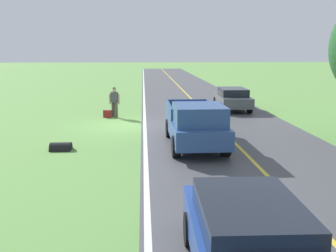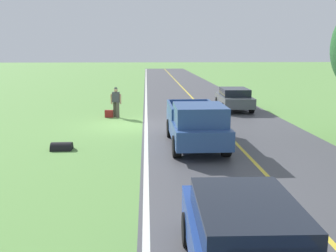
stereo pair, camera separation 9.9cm
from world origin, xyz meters
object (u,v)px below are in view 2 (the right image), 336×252
Objects in this scene: hitchhiker_walking at (116,100)px; sedan_ahead_same_lane at (248,242)px; suitcase_carried at (109,114)px; sedan_near_oncoming at (234,98)px; pickup_truck_passing at (196,123)px.

sedan_ahead_same_lane is at bearing 101.69° from hitchhiker_walking.
hitchhiker_walking reaches higher than suitcase_carried.
pickup_truck_passing is at bearing 68.78° from sedan_near_oncoming.
suitcase_carried is 0.08× the size of pickup_truck_passing.
pickup_truck_passing reaches higher than suitcase_carried.
sedan_near_oncoming is at bearing -111.22° from pickup_truck_passing.
hitchhiker_walking reaches higher than sedan_ahead_same_lane.
sedan_ahead_same_lane is (-3.79, 16.20, 0.54)m from suitcase_carried.
hitchhiker_walking is 7.76m from sedan_near_oncoming.
pickup_truck_passing is at bearing -92.16° from sedan_ahead_same_lane.
sedan_ahead_same_lane is at bearing 87.84° from pickup_truck_passing.
sedan_near_oncoming is (-3.68, -9.48, -0.21)m from pickup_truck_passing.
suitcase_carried is 8.22m from pickup_truck_passing.
sedan_ahead_same_lane is 19.04m from sedan_near_oncoming.
hitchhiker_walking is 0.88m from suitcase_carried.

